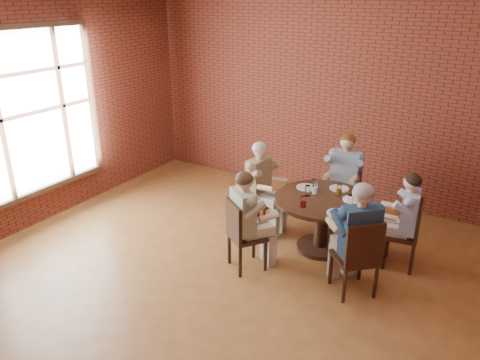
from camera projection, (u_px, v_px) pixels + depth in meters
The scene contains 26 objects.
floor at pixel (209, 299), 5.24m from camera, with size 7.00×7.00×0.00m, color #9F5E31.
wall_back at pixel (332, 94), 7.39m from camera, with size 7.00×7.00×0.00m, color brown.
wall_left at pixel (2, 114), 6.15m from camera, with size 7.00×7.00×0.00m, color brown.
window at pixel (32, 113), 6.45m from camera, with size 0.10×2.16×2.36m.
dining_table at pixel (322, 213), 6.07m from camera, with size 1.25×1.25×0.75m.
chair_a at pixel (408, 232), 5.68m from camera, with size 0.42×0.42×0.89m.
diner_a at pixel (404, 221), 5.66m from camera, with size 0.47×0.58×1.24m, color #3D58A0, non-canonical shape.
chair_b at pixel (345, 187), 6.94m from camera, with size 0.45×0.45×0.94m.
diner_b at pixel (344, 179), 6.81m from camera, with size 0.53×0.65×1.34m, color gray, non-canonical shape.
chair_c at pixel (257, 195), 6.68m from camera, with size 0.45×0.45×0.91m.
diner_c at pixel (262, 187), 6.58m from camera, with size 0.50×0.62×1.29m, color brown, non-canonical shape.
chair_d at pixel (241, 233), 5.65m from camera, with size 0.56×0.56×0.91m.
diner_d at pixel (247, 221), 5.62m from camera, with size 0.49×0.61×1.28m, color #B7A48F, non-canonical shape.
chair_e at pixel (359, 256), 5.13m from camera, with size 0.61×0.61×0.95m.
diner_e at pixel (356, 239), 5.15m from camera, with size 0.54×0.66×1.35m, color #1C324F, non-canonical shape.
plate_a at pixel (353, 200), 5.91m from camera, with size 0.26×0.26×0.01m, color white.
plate_b at pixel (339, 189), 6.25m from camera, with size 0.26×0.26×0.01m, color white.
plate_c at pixel (306, 187), 6.28m from camera, with size 0.26×0.26×0.01m, color white.
plate_d at pixel (338, 213), 5.55m from camera, with size 0.26×0.26×0.01m, color white.
glass_a at pixel (350, 200), 5.74m from camera, with size 0.07×0.07×0.14m, color white.
glass_b at pixel (339, 190), 6.05m from camera, with size 0.07×0.07×0.14m, color white.
glass_c at pixel (315, 184), 6.22m from camera, with size 0.07×0.07×0.14m, color white.
glass_d at pixel (315, 189), 6.07m from camera, with size 0.07×0.07×0.14m, color white.
glass_e at pixel (308, 191), 6.02m from camera, with size 0.07×0.07×0.14m, color white.
glass_f at pixel (303, 202), 5.71m from camera, with size 0.07×0.07×0.14m, color white.
smartphone at pixel (348, 207), 5.72m from camera, with size 0.07×0.14×0.01m, color black.
Camera 1 is at (2.53, -3.56, 3.21)m, focal length 35.00 mm.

